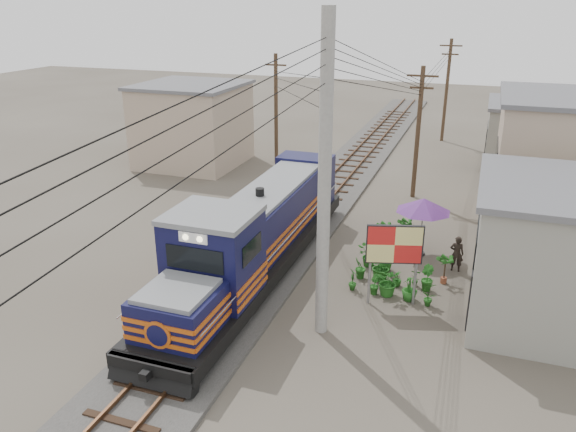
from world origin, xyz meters
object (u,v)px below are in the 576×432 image
at_px(billboard, 394,247).
at_px(market_umbrella, 424,205).
at_px(vendor, 457,254).
at_px(locomotive, 255,237).

relative_size(billboard, market_umbrella, 0.99).
bearing_deg(billboard, vendor, 43.90).
bearing_deg(billboard, locomotive, 159.53).
distance_m(market_umbrella, vendor, 2.39).
bearing_deg(billboard, market_umbrella, 68.12).
bearing_deg(locomotive, vendor, 22.59).
relative_size(locomotive, vendor, 10.16).
relative_size(market_umbrella, vendor, 2.04).
xyz_separation_m(billboard, market_umbrella, (0.45, 4.52, 0.02)).
distance_m(billboard, market_umbrella, 4.55).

